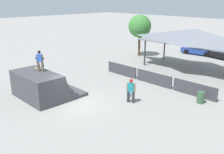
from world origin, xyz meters
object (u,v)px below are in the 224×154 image
trash_bin (201,97)px  parked_car_black (221,54)px  tree_far_back (140,26)px  parked_car_blue (199,50)px  skater_on_deck (40,59)px  skateboard_on_deck (38,69)px  skateboard_on_ground (129,95)px  bystander_walking (131,89)px

trash_bin → parked_car_black: parked_car_black is taller
tree_far_back → parked_car_black: bearing=36.7°
parked_car_blue → skater_on_deck: bearing=-99.2°
skateboard_on_deck → trash_bin: skateboard_on_deck is taller
tree_far_back → parked_car_blue: 8.61m
skateboard_on_ground → parked_car_black: bearing=-30.7°
trash_bin → skater_on_deck: bearing=-141.5°
skater_on_deck → parked_car_black: (4.53, 22.01, -2.28)m
skater_on_deck → bystander_walking: (5.61, 3.85, -1.84)m
skateboard_on_deck → parked_car_blue: size_ratio=0.19×
skater_on_deck → parked_car_black: bearing=43.7°
skater_on_deck → bystander_walking: bearing=-0.3°
tree_far_back → parked_car_black: tree_far_back is taller
skater_on_deck → parked_car_blue: size_ratio=0.35×
bystander_walking → parked_car_blue: bearing=-99.5°
skater_on_deck → trash_bin: (9.21, 7.33, -2.46)m
trash_bin → tree_far_back: bearing=145.9°
bystander_walking → parked_car_black: bystander_walking is taller
bystander_walking → skater_on_deck: bearing=12.3°
skateboard_on_ground → trash_bin: 5.22m
bystander_walking → trash_bin: size_ratio=2.09×
skateboard_on_deck → bystander_walking: (6.13, 3.79, -0.99)m
skateboard_on_deck → skateboard_on_ground: 7.28m
trash_bin → parked_car_black: size_ratio=0.18×
skateboard_on_deck → skater_on_deck: bearing=-12.0°
skateboard_on_ground → parked_car_black: 17.29m
skater_on_deck → parked_car_blue: skater_on_deck is taller
skater_on_deck → parked_car_black: size_ratio=0.34×
skateboard_on_ground → tree_far_back: (-8.27, 11.24, 3.71)m
skateboard_on_deck → parked_car_blue: 22.25m
skateboard_on_deck → bystander_walking: skateboard_on_deck is taller
skater_on_deck → skateboard_on_ground: size_ratio=2.06×
skateboard_on_deck → skateboard_on_ground: (5.22, 4.67, -1.97)m
skateboard_on_ground → parked_car_black: (-0.17, 17.28, 0.54)m
skateboard_on_deck → parked_car_blue: skateboard_on_deck is taller
skateboard_on_ground → bystander_walking: bearing=-165.3°
skater_on_deck → trash_bin: size_ratio=1.86×
skater_on_deck → skateboard_on_ground: skater_on_deck is taller
parked_car_black → bystander_walking: bearing=-75.5°
skateboard_on_ground → tree_far_back: 14.44m
bystander_walking → skateboard_on_ground: size_ratio=2.31×
skater_on_deck → skateboard_on_deck: 1.00m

